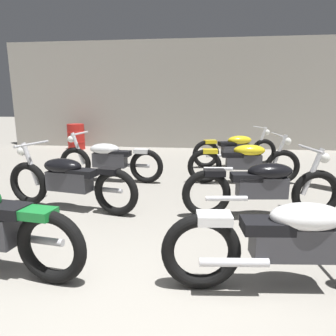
# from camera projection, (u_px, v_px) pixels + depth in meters

# --- Properties ---
(back_wall) EXTENTS (12.73, 0.24, 3.60)m
(back_wall) POSITION_uv_depth(u_px,v_px,m) (189.00, 95.00, 10.23)
(back_wall) COLOR #9E998E
(back_wall) RESTS_ON ground
(motorcycle_left_row_1) EXTENTS (2.15, 0.72, 0.97)m
(motorcycle_left_row_1) POSITION_uv_depth(u_px,v_px,m) (69.00, 180.00, 4.38)
(motorcycle_left_row_1) COLOR black
(motorcycle_left_row_1) RESTS_ON ground
(motorcycle_left_row_2) EXTENTS (2.17, 0.68, 0.97)m
(motorcycle_left_row_2) POSITION_uv_depth(u_px,v_px,m) (109.00, 159.00, 5.98)
(motorcycle_left_row_2) COLOR black
(motorcycle_left_row_2) RESTS_ON ground
(motorcycle_right_row_0) EXTENTS (2.17, 0.68, 0.97)m
(motorcycle_right_row_0) POSITION_uv_depth(u_px,v_px,m) (294.00, 240.00, 2.47)
(motorcycle_right_row_0) COLOR black
(motorcycle_right_row_0) RESTS_ON ground
(motorcycle_right_row_1) EXTENTS (2.17, 0.68, 0.97)m
(motorcycle_right_row_1) POSITION_uv_depth(u_px,v_px,m) (263.00, 186.00, 4.07)
(motorcycle_right_row_1) COLOR black
(motorcycle_right_row_1) RESTS_ON ground
(motorcycle_right_row_2) EXTENTS (2.17, 0.68, 0.97)m
(motorcycle_right_row_2) POSITION_uv_depth(u_px,v_px,m) (244.00, 161.00, 5.82)
(motorcycle_right_row_2) COLOR black
(motorcycle_right_row_2) RESTS_ON ground
(motorcycle_right_row_3) EXTENTS (2.11, 0.89, 0.97)m
(motorcycle_right_row_3) POSITION_uv_depth(u_px,v_px,m) (236.00, 148.00, 7.37)
(motorcycle_right_row_3) COLOR black
(motorcycle_right_row_3) RESTS_ON ground
(oil_drum) EXTENTS (0.59, 0.59, 0.85)m
(oil_drum) POSITION_uv_depth(u_px,v_px,m) (76.00, 137.00, 10.17)
(oil_drum) COLOR red
(oil_drum) RESTS_ON ground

